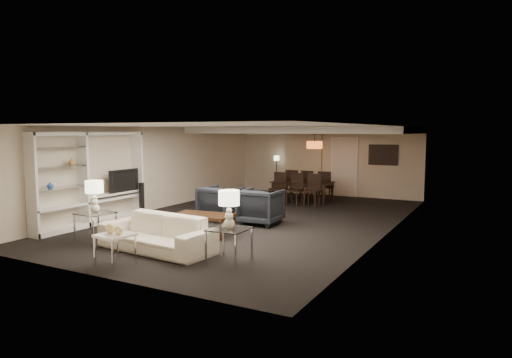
{
  "coord_description": "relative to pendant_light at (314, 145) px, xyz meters",
  "views": [
    {
      "loc": [
        5.77,
        -10.65,
        2.37
      ],
      "look_at": [
        0.0,
        0.0,
        1.1
      ],
      "focal_mm": 32.0,
      "sensor_mm": 36.0,
      "label": 1
    }
  ],
  "objects": [
    {
      "name": "floor",
      "position": [
        -0.3,
        -3.5,
        -1.92
      ],
      "size": [
        11.0,
        11.0,
        0.0
      ],
      "primitive_type": "plane",
      "color": "black",
      "rests_on": "ground"
    },
    {
      "name": "ceiling",
      "position": [
        -0.3,
        -3.5,
        0.58
      ],
      "size": [
        7.0,
        11.0,
        0.02
      ],
      "primitive_type": "cube",
      "color": "silver",
      "rests_on": "ground"
    },
    {
      "name": "wall_back",
      "position": [
        -0.3,
        2.0,
        -0.67
      ],
      "size": [
        7.0,
        0.02,
        2.5
      ],
      "primitive_type": "cube",
      "color": "beige",
      "rests_on": "ground"
    },
    {
      "name": "wall_front",
      "position": [
        -0.3,
        -9.0,
        -0.67
      ],
      "size": [
        7.0,
        0.02,
        2.5
      ],
      "primitive_type": "cube",
      "color": "beige",
      "rests_on": "ground"
    },
    {
      "name": "wall_left",
      "position": [
        -3.8,
        -3.5,
        -0.67
      ],
      "size": [
        0.02,
        11.0,
        2.5
      ],
      "primitive_type": "cube",
      "color": "beige",
      "rests_on": "ground"
    },
    {
      "name": "wall_right",
      "position": [
        3.2,
        -3.5,
        -0.67
      ],
      "size": [
        0.02,
        11.0,
        2.5
      ],
      "primitive_type": "cube",
      "color": "beige",
      "rests_on": "ground"
    },
    {
      "name": "ceiling_soffit",
      "position": [
        -0.3,
        0.0,
        0.48
      ],
      "size": [
        7.0,
        4.0,
        0.2
      ],
      "primitive_type": "cube",
      "color": "silver",
      "rests_on": "ceiling"
    },
    {
      "name": "curtains",
      "position": [
        -1.2,
        1.92,
        -0.72
      ],
      "size": [
        1.5,
        0.12,
        2.4
      ],
      "primitive_type": "cube",
      "color": "beige",
      "rests_on": "wall_back"
    },
    {
      "name": "door",
      "position": [
        0.4,
        1.97,
        -0.87
      ],
      "size": [
        0.9,
        0.05,
        2.1
      ],
      "primitive_type": "cube",
      "color": "silver",
      "rests_on": "wall_back"
    },
    {
      "name": "painting",
      "position": [
        1.8,
        1.96,
        -0.37
      ],
      "size": [
        0.95,
        0.04,
        0.65
      ],
      "primitive_type": "cube",
      "color": "#142D38",
      "rests_on": "wall_back"
    },
    {
      "name": "media_unit",
      "position": [
        -3.61,
        -6.1,
        -0.74
      ],
      "size": [
        0.38,
        3.4,
        2.35
      ],
      "primitive_type": null,
      "color": "white",
      "rests_on": "wall_left"
    },
    {
      "name": "pendant_light",
      "position": [
        0.0,
        0.0,
        0.0
      ],
      "size": [
        0.52,
        0.52,
        0.24
      ],
      "primitive_type": "cylinder",
      "color": "#D8591E",
      "rests_on": "ceiling_soffit"
    },
    {
      "name": "sofa",
      "position": [
        -0.51,
        -7.27,
        -1.56
      ],
      "size": [
        2.52,
        1.18,
        0.71
      ],
      "primitive_type": "imported",
      "rotation": [
        0.0,
        0.0,
        -0.09
      ],
      "color": "beige",
      "rests_on": "floor"
    },
    {
      "name": "coffee_table",
      "position": [
        -0.51,
        -5.67,
        -1.68
      ],
      "size": [
        1.43,
        0.95,
        0.48
      ],
      "primitive_type": null,
      "rotation": [
        0.0,
        0.0,
        0.13
      ],
      "color": "#311C0D",
      "rests_on": "floor"
    },
    {
      "name": "armchair_left",
      "position": [
        -1.11,
        -3.97,
        -1.47
      ],
      "size": [
        1.03,
        1.06,
        0.91
      ],
      "primitive_type": "imported",
      "rotation": [
        0.0,
        0.0,
        3.07
      ],
      "color": "black",
      "rests_on": "floor"
    },
    {
      "name": "armchair_right",
      "position": [
        0.09,
        -3.97,
        -1.47
      ],
      "size": [
        1.01,
        1.04,
        0.91
      ],
      "primitive_type": "imported",
      "rotation": [
        0.0,
        0.0,
        3.18
      ],
      "color": "black",
      "rests_on": "floor"
    },
    {
      "name": "side_table_left",
      "position": [
        -2.21,
        -7.27,
        -1.61
      ],
      "size": [
        0.72,
        0.72,
        0.63
      ],
      "primitive_type": null,
      "rotation": [
        0.0,
        0.0,
        -0.07
      ],
      "color": "silver",
      "rests_on": "floor"
    },
    {
      "name": "side_table_right",
      "position": [
        1.19,
        -7.27,
        -1.61
      ],
      "size": [
        0.69,
        0.69,
        0.63
      ],
      "primitive_type": null,
      "rotation": [
        0.0,
        0.0,
        0.03
      ],
      "color": "silver",
      "rests_on": "floor"
    },
    {
      "name": "table_lamp_left",
      "position": [
        -2.21,
        -7.27,
        -0.95
      ],
      "size": [
        0.4,
        0.4,
        0.69
      ],
      "primitive_type": null,
      "rotation": [
        0.0,
        0.0,
        0.07
      ],
      "color": "white",
      "rests_on": "side_table_left"
    },
    {
      "name": "table_lamp_right",
      "position": [
        1.19,
        -7.27,
        -0.95
      ],
      "size": [
        0.39,
        0.39,
        0.69
      ],
      "primitive_type": null,
      "rotation": [
        0.0,
        0.0,
        -0.02
      ],
      "color": "white",
      "rests_on": "side_table_right"
    },
    {
      "name": "marble_table",
      "position": [
        -0.51,
        -8.37,
        -1.64
      ],
      "size": [
        0.62,
        0.62,
        0.56
      ],
      "primitive_type": null,
      "rotation": [
        0.0,
        0.0,
        -0.12
      ],
      "color": "white",
      "rests_on": "floor"
    },
    {
      "name": "gold_gourd_a",
      "position": [
        -0.61,
        -8.37,
        -1.27
      ],
      "size": [
        0.18,
        0.18,
        0.18
      ],
      "primitive_type": "sphere",
      "color": "#E5C679",
      "rests_on": "marble_table"
    },
    {
      "name": "gold_gourd_b",
      "position": [
        -0.41,
        -8.37,
        -1.28
      ],
      "size": [
        0.16,
        0.16,
        0.16
      ],
      "primitive_type": "sphere",
      "color": "#ECC07D",
      "rests_on": "marble_table"
    },
    {
      "name": "television",
      "position": [
        -3.58,
        -5.12,
        -0.87
      ],
      "size": [
        1.04,
        0.14,
        0.6
      ],
      "primitive_type": "imported",
      "rotation": [
        0.0,
        0.0,
        1.57
      ],
      "color": "black",
      "rests_on": "media_unit"
    },
    {
      "name": "vase_blue",
      "position": [
        -3.61,
        -7.29,
        -0.78
      ],
      "size": [
        0.16,
        0.16,
        0.16
      ],
      "primitive_type": "imported",
      "color": "#2852AE",
      "rests_on": "media_unit"
    },
    {
      "name": "vase_amber",
      "position": [
        -3.61,
        -6.68,
        -0.28
      ],
      "size": [
        0.16,
        0.16,
        0.17
      ],
      "primitive_type": "imported",
      "color": "#AE773A",
      "rests_on": "media_unit"
    },
    {
      "name": "floor_speaker",
      "position": [
        -3.28,
        -4.66,
        -1.44
      ],
      "size": [
        0.11,
        0.11,
        0.96
      ],
      "primitive_type": "cube",
      "rotation": [
        0.0,
        0.0,
        -0.08
      ],
      "color": "black",
      "rests_on": "floor"
    },
    {
      "name": "dining_table",
      "position": [
        -0.37,
        -0.13,
        -1.57
      ],
      "size": [
        2.01,
        1.18,
        0.69
      ],
      "primitive_type": "imported",
      "rotation": [
        0.0,
        0.0,
        0.04
      ],
      "color": "black",
      "rests_on": "floor"
    },
    {
      "name": "chair_nl",
      "position": [
        -0.97,
        -0.78,
        -1.41
      ],
      "size": [
        0.48,
        0.48,
        1.03
      ],
      "primitive_type": null,
      "rotation": [
        0.0,
        0.0,
        -0.02
      ],
      "color": "black",
      "rests_on": "floor"
    },
    {
      "name": "chair_nm",
      "position": [
        -0.37,
        -0.78,
        -1.41
      ],
      "size": [
        0.51,
        0.51,
        1.03
      ],
      "primitive_type": null,
      "rotation": [
        0.0,
        0.0,
        -0.07
      ],
      "color": "black",
      "rests_on": "floor"
    },
    {
      "name": "chair_nr",
      "position": [
        0.23,
        -0.78,
        -1.41
      ],
      "size": [
        0.48,
        0.48,
        1.03
      ],
      "primitive_type": null,
      "rotation": [
        0.0,
        0.0,
        0.01
      ],
      "color": "black",
      "rests_on": "floor"
    },
    {
      "name": "chair_fl",
      "position": [
        -0.97,
        0.52,
        -1.41
      ],
      "size": [
        0.52,
        0.52,
        1.03
      ],
      "primitive_type": null,
      "rotation": [
        0.0,
        0.0,
        3.23
      ],
      "color": "black",
      "rests_on": "floor"
    },
    {
      "name": "chair_fm",
      "position": [
        -0.37,
        0.52,
        -1.41
      ],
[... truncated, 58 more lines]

